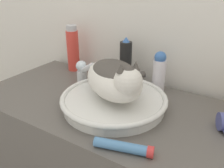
# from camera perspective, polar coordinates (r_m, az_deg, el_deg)

# --- Properties ---
(wall_back) EXTENTS (8.00, 0.05, 2.40)m
(wall_back) POSITION_cam_1_polar(r_m,az_deg,el_deg) (1.09, 9.28, 17.75)
(wall_back) COLOR silver
(wall_back) RESTS_ON ground_plane
(sink_basin) EXTENTS (0.40, 0.40, 0.05)m
(sink_basin) POSITION_cam_1_polar(r_m,az_deg,el_deg) (0.89, 0.43, -3.97)
(sink_basin) COLOR silver
(sink_basin) RESTS_ON vanity_counter
(cat) EXTENTS (0.33, 0.38, 0.17)m
(cat) POSITION_cam_1_polar(r_m,az_deg,el_deg) (0.84, 0.80, 1.52)
(cat) COLOR silver
(cat) RESTS_ON sink_basin
(faucet) EXTENTS (0.12, 0.08, 0.13)m
(faucet) POSITION_cam_1_polar(r_m,az_deg,el_deg) (1.06, -7.07, 3.03)
(faucet) COLOR silver
(faucet) RESTS_ON vanity_counter
(hairspray_can_black) EXTENTS (0.05, 0.05, 0.21)m
(hairspray_can_black) POSITION_cam_1_polar(r_m,az_deg,el_deg) (1.08, 3.29, 5.34)
(hairspray_can_black) COLOR black
(hairspray_can_black) RESTS_ON vanity_counter
(lotion_bottle_white) EXTENTS (0.05, 0.05, 0.17)m
(lotion_bottle_white) POSITION_cam_1_polar(r_m,az_deg,el_deg) (1.02, 11.28, 2.96)
(lotion_bottle_white) COLOR silver
(lotion_bottle_white) RESTS_ON vanity_counter
(shampoo_bottle_tall) EXTENTS (0.06, 0.06, 0.23)m
(shampoo_bottle_tall) POSITION_cam_1_polar(r_m,az_deg,el_deg) (1.24, -9.39, 8.33)
(shampoo_bottle_tall) COLOR #DB3D33
(shampoo_bottle_tall) RESTS_ON vanity_counter
(cream_tube) EXTENTS (0.17, 0.08, 0.03)m
(cream_tube) POSITION_cam_1_polar(r_m,az_deg,el_deg) (0.69, 2.93, -14.90)
(cream_tube) COLOR #4C7FB2
(cream_tube) RESTS_ON vanity_counter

